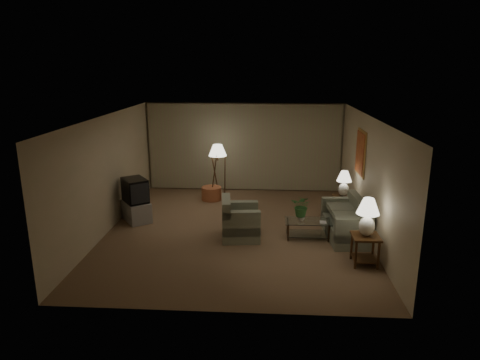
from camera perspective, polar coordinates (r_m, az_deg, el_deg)
name	(u,v)px	position (r m, az deg, el deg)	size (l,w,h in m)	color
ground	(236,230)	(10.26, -0.53, -6.67)	(7.00, 7.00, 0.00)	#816347
room_shell	(241,146)	(11.22, 0.11, 4.55)	(6.04, 7.02, 2.72)	beige
sofa	(345,222)	(10.01, 13.84, -5.52)	(1.71, 1.02, 0.71)	gray
armchair	(241,222)	(9.70, 0.08, -5.64)	(1.05, 1.02, 0.74)	gray
side_table_near	(365,245)	(8.79, 16.35, -8.28)	(0.53, 0.53, 0.60)	#38200F
side_table_far	(343,203)	(11.18, 13.52, -3.04)	(0.51, 0.43, 0.60)	#38200F
table_lamp_near	(368,214)	(8.57, 16.66, -4.34)	(0.44, 0.44, 0.76)	white
table_lamp_far	(344,181)	(11.02, 13.70, -0.17)	(0.38, 0.38, 0.65)	white
coffee_table	(308,227)	(9.83, 9.02, -6.14)	(1.03, 0.56, 0.41)	silver
tv_cabinet	(136,211)	(11.09, -13.64, -4.03)	(0.92, 0.99, 0.50)	#A8A8AA
crt_tv	(135,190)	(10.93, -13.82, -1.33)	(0.80, 0.85, 0.59)	black
floor_lamp	(218,171)	(12.41, -2.97, 1.27)	(0.52, 0.52, 1.60)	#38200F
ottoman	(211,193)	(12.45, -3.82, -1.78)	(0.57, 0.57, 0.38)	#A85F38
vase	(301,217)	(9.74, 8.19, -4.95)	(0.15, 0.15, 0.16)	white
flowers	(302,204)	(9.63, 8.27, -3.13)	(0.45, 0.39, 0.50)	#347333
book	(320,222)	(9.71, 10.59, -5.56)	(0.15, 0.20, 0.02)	olive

